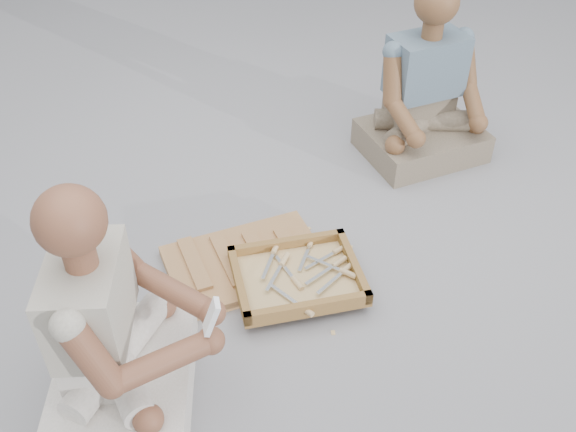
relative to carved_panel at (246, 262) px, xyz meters
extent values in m
plane|color=gray|center=(0.28, -0.29, -0.02)|extent=(60.00, 60.00, 0.00)
cube|color=olive|center=(0.00, 0.00, 0.00)|extent=(0.71, 0.55, 0.04)
cube|color=brown|center=(0.19, -0.16, 0.03)|extent=(0.52, 0.43, 0.01)
cube|color=brown|center=(0.17, 0.02, 0.06)|extent=(0.49, 0.06, 0.05)
cube|color=brown|center=(0.20, -0.34, 0.06)|extent=(0.49, 0.06, 0.05)
cube|color=brown|center=(0.42, -0.14, 0.06)|extent=(0.06, 0.39, 0.05)
cube|color=brown|center=(-0.04, -0.18, 0.06)|extent=(0.06, 0.39, 0.05)
cube|color=#D2B47C|center=(0.19, -0.16, 0.04)|extent=(0.45, 0.36, 0.01)
cube|color=silver|center=(0.08, -0.10, 0.06)|extent=(0.07, 0.14, 0.00)
cylinder|color=tan|center=(0.12, 0.00, 0.06)|extent=(0.05, 0.07, 0.02)
cube|color=silver|center=(0.09, -0.17, 0.06)|extent=(0.09, 0.14, 0.00)
cylinder|color=tan|center=(0.15, -0.07, 0.06)|extent=(0.05, 0.07, 0.02)
cube|color=silver|center=(0.14, -0.10, 0.05)|extent=(0.06, 0.15, 0.00)
cylinder|color=tan|center=(0.18, -0.20, 0.05)|extent=(0.04, 0.07, 0.02)
cube|color=silver|center=(0.30, -0.23, 0.06)|extent=(0.13, 0.11, 0.00)
cylinder|color=tan|center=(0.39, -0.16, 0.06)|extent=(0.07, 0.06, 0.02)
cube|color=silver|center=(0.29, -0.10, 0.06)|extent=(0.14, 0.08, 0.00)
cylinder|color=tan|center=(0.38, -0.04, 0.06)|extent=(0.07, 0.05, 0.02)
cube|color=silver|center=(0.27, -0.18, 0.06)|extent=(0.13, 0.09, 0.00)
cylinder|color=tan|center=(0.36, -0.12, 0.06)|extent=(0.07, 0.06, 0.02)
cube|color=silver|center=(0.23, -0.07, 0.05)|extent=(0.08, 0.14, 0.00)
cylinder|color=tan|center=(0.28, 0.03, 0.05)|extent=(0.05, 0.07, 0.02)
cube|color=silver|center=(0.30, -0.12, 0.06)|extent=(0.12, 0.11, 0.00)
cylinder|color=tan|center=(0.38, -0.19, 0.06)|extent=(0.07, 0.06, 0.02)
cube|color=silver|center=(0.12, -0.26, 0.06)|extent=(0.10, 0.13, 0.00)
cylinder|color=tan|center=(0.18, -0.35, 0.06)|extent=(0.06, 0.07, 0.02)
cube|color=#D2B47C|center=(0.05, -0.24, -0.02)|extent=(0.02, 0.02, 0.00)
cube|color=#D2B47C|center=(0.45, 0.04, -0.02)|extent=(0.02, 0.02, 0.00)
cube|color=#D2B47C|center=(0.20, 0.13, -0.02)|extent=(0.02, 0.02, 0.00)
cube|color=#D2B47C|center=(0.28, -0.41, -0.02)|extent=(0.02, 0.02, 0.00)
cube|color=#D2B47C|center=(0.26, -0.29, -0.02)|extent=(0.02, 0.02, 0.00)
cube|color=#D2B47C|center=(0.32, -0.27, -0.02)|extent=(0.02, 0.02, 0.00)
cube|color=#D2B47C|center=(0.43, 0.15, -0.02)|extent=(0.02, 0.02, 0.00)
cube|color=#D2B47C|center=(0.30, 0.19, -0.02)|extent=(0.02, 0.02, 0.00)
cube|color=#D2B47C|center=(0.29, -0.01, -0.02)|extent=(0.02, 0.02, 0.00)
cube|color=silver|center=(-0.46, -0.54, 0.05)|extent=(0.49, 0.59, 0.14)
cube|color=silver|center=(-0.52, -0.54, 0.21)|extent=(0.22, 0.32, 0.17)
cube|color=#BAB6A5|center=(-0.51, -0.54, 0.43)|extent=(0.24, 0.36, 0.28)
sphere|color=brown|center=(-0.50, -0.54, 0.74)|extent=(0.20, 0.20, 0.20)
sphere|color=brown|center=(-0.15, -0.52, 0.29)|extent=(0.09, 0.09, 0.09)
sphere|color=brown|center=(-0.17, -0.63, 0.29)|extent=(0.09, 0.09, 0.09)
cube|color=#80705C|center=(0.97, 0.70, 0.05)|extent=(0.65, 0.57, 0.15)
cube|color=#80705C|center=(0.96, 0.75, 0.21)|extent=(0.35, 0.26, 0.17)
cube|color=slate|center=(0.96, 0.74, 0.44)|extent=(0.39, 0.29, 0.29)
sphere|color=brown|center=(0.96, 0.73, 0.75)|extent=(0.20, 0.20, 0.20)
sphere|color=brown|center=(1.19, 0.55, 0.22)|extent=(0.09, 0.09, 0.09)
sphere|color=brown|center=(0.85, 0.47, 0.22)|extent=(0.09, 0.09, 0.09)
cube|color=white|center=(-0.16, -0.63, 0.40)|extent=(0.06, 0.05, 0.12)
cube|color=black|center=(-0.16, -0.63, 0.41)|extent=(0.02, 0.04, 0.04)
camera|label=1|loc=(-0.14, -1.92, 1.83)|focal=40.00mm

